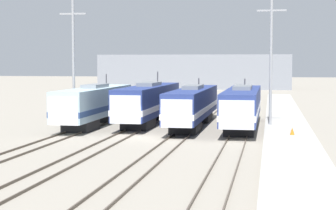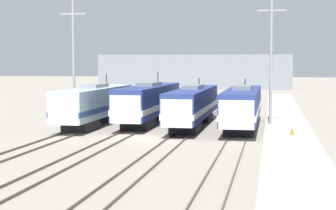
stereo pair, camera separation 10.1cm
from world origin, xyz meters
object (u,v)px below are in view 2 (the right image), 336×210
Objects in this scene: locomotive_far_right at (242,106)px; catenary_tower_right at (271,58)px; locomotive_far_left at (94,105)px; catenary_tower_left at (74,59)px; traffic_cone at (292,131)px; locomotive_center_left at (149,102)px; locomotive_center_right at (192,105)px.

catenary_tower_right is at bearing 6.24° from locomotive_far_right.
catenary_tower_left is (-2.24, 0.76, 4.40)m from locomotive_far_left.
traffic_cone is at bearing -19.19° from locomotive_far_left.
catenary_tower_right reaches higher than traffic_cone.
traffic_cone is (20.66, -7.17, -5.80)m from catenary_tower_left.
locomotive_center_left is 12.95m from catenary_tower_right.
catenary_tower_right is at bearing -10.99° from locomotive_center_left.
traffic_cone is (1.73, -7.17, -5.80)m from catenary_tower_right.
traffic_cone is (18.42, -6.41, -1.40)m from locomotive_far_left.
locomotive_center_right is 11.72m from traffic_cone.
catenary_tower_left is (-11.67, -0.22, 4.43)m from locomotive_center_right.
locomotive_center_right is at bearing 140.55° from traffic_cone.
catenary_tower_right is 9.38m from traffic_cone.
locomotive_far_left is at bearing 160.81° from traffic_cone.
locomotive_center_left is at bearing 155.97° from locomotive_center_right.
locomotive_far_left is 1.40× the size of catenary_tower_left.
locomotive_center_left is 9.78m from locomotive_far_right.
locomotive_center_right is at bearing 5.96° from locomotive_far_left.
locomotive_center_right reaches higher than traffic_cone.
locomotive_far_left is 17.28m from catenary_tower_right.
locomotive_center_left is at bearing 18.50° from catenary_tower_left.
locomotive_far_left is 9.48m from locomotive_center_right.
locomotive_far_left is at bearing -146.79° from locomotive_center_left.
catenary_tower_left is at bearing 160.85° from traffic_cone.
catenary_tower_left and catenary_tower_right have the same top height.
locomotive_center_left is 8.52m from catenary_tower_left.
locomotive_far_right is at bearing -173.76° from catenary_tower_right.
catenary_tower_left is 22.62m from traffic_cone.
locomotive_center_right is at bearing 173.94° from locomotive_far_right.
traffic_cone is at bearing -19.15° from catenary_tower_left.
catenary_tower_right reaches higher than locomotive_center_left.
catenary_tower_left reaches higher than locomotive_far_right.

